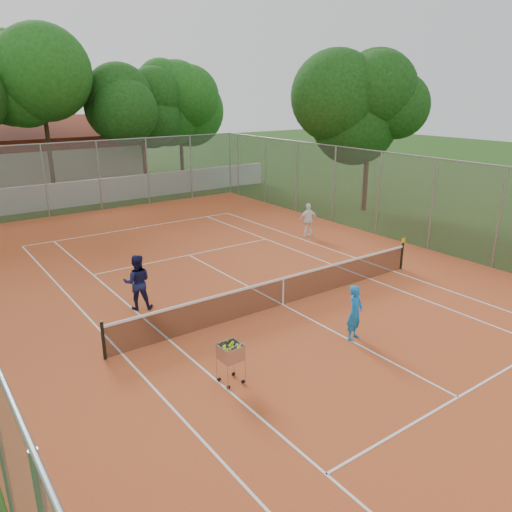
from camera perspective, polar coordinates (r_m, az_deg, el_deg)
ground at (r=16.42m, az=3.08°, el=-5.65°), size 120.00×120.00×0.00m
court_pad at (r=16.41m, az=3.08°, el=-5.62°), size 18.00×34.00×0.02m
court_lines at (r=16.41m, az=3.08°, el=-5.58°), size 10.98×23.78×0.01m
tennis_net at (r=16.22m, az=3.11°, el=-4.01°), size 11.88×0.10×0.98m
perimeter_fence at (r=15.71m, az=3.20°, el=1.03°), size 18.00×34.00×4.00m
boundary_wall at (r=32.61m, az=-18.42°, el=6.95°), size 26.00×0.30×1.50m
clubhouse at (r=41.56m, az=-25.66°, el=10.41°), size 16.40×9.00×4.40m
tropical_trees at (r=34.98m, az=-20.72°, el=14.48°), size 29.00×19.00×10.00m
player_near at (r=14.19m, az=11.25°, el=-6.37°), size 0.68×0.55×1.60m
player_far_left at (r=16.23m, az=-13.41°, el=-2.92°), size 1.08×0.98×1.81m
player_far_right at (r=23.92m, az=6.01°, el=4.11°), size 1.02×0.69×1.62m
ball_hopper at (r=12.06m, az=-2.91°, el=-12.02°), size 0.54×0.54×1.12m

